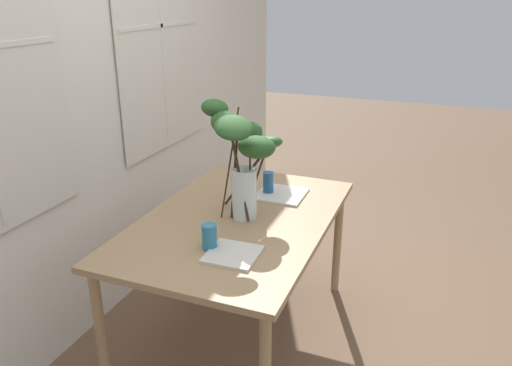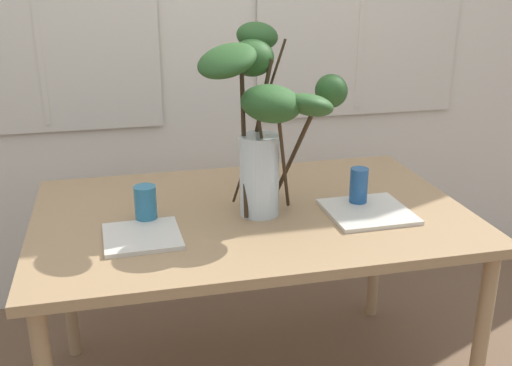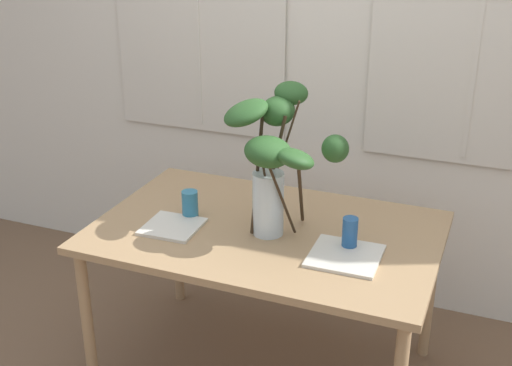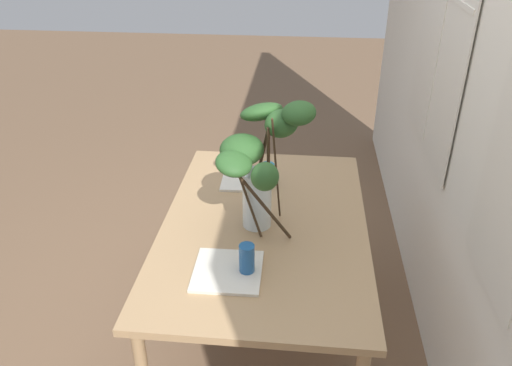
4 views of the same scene
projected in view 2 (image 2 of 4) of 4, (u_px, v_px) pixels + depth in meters
The scene contains 6 objects.
dining_table at pixel (251, 229), 2.12m from camera, with size 1.47×0.95×0.76m.
vase_with_branches at pixel (265, 110), 1.96m from camera, with size 0.54×0.45×0.63m.
drinking_glass_blue_left at pixel (146, 204), 1.98m from camera, with size 0.07×0.07×0.12m, color teal.
drinking_glass_blue_right at pixel (359, 187), 2.12m from camera, with size 0.06×0.06×0.14m, color #235693.
plate_square_left at pixel (142, 236), 1.88m from camera, with size 0.23×0.23×0.01m, color silver.
plate_square_right at pixel (368, 212), 2.07m from camera, with size 0.28×0.28×0.01m, color silver.
Camera 2 is at (-0.43, -1.89, 1.56)m, focal length 42.74 mm.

